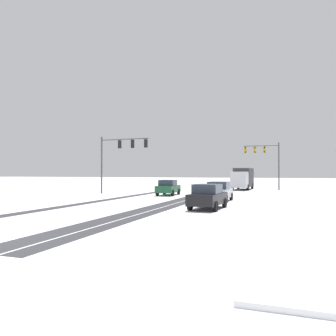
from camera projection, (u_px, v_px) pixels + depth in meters
The scene contains 10 objects.
wheel_track_left_lane at pixel (92, 202), 26.07m from camera, with size 1.10×31.04×0.01m, color #38383D.
wheel_track_right_lane at pixel (162, 205), 24.11m from camera, with size 1.18×31.04×0.01m, color #38383D.
wheel_track_center at pixel (177, 205), 23.74m from camera, with size 0.85×31.04×0.01m, color #38383D.
sidewalk_kerb_right at pixel (302, 211), 19.68m from camera, with size 4.00×31.04×0.12m, color white.
traffic_signal_near_left at pixel (120, 151), 36.51m from camera, with size 5.99×0.53×6.50m.
traffic_signal_far_right at pixel (265, 155), 44.78m from camera, with size 4.74×0.69×6.50m.
car_dark_green_lead at pixel (168, 187), 34.25m from camera, with size 2.01×4.19×1.62m.
car_silver_second at pixel (219, 191), 26.96m from camera, with size 1.88×4.12×1.62m.
car_black_third at pixel (208, 196), 21.18m from camera, with size 2.02×4.19×1.62m.
box_truck_delivery at pixel (243, 178), 45.74m from camera, with size 2.54×7.49×3.02m.
Camera 1 is at (9.78, -8.58, 2.35)m, focal length 34.85 mm.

